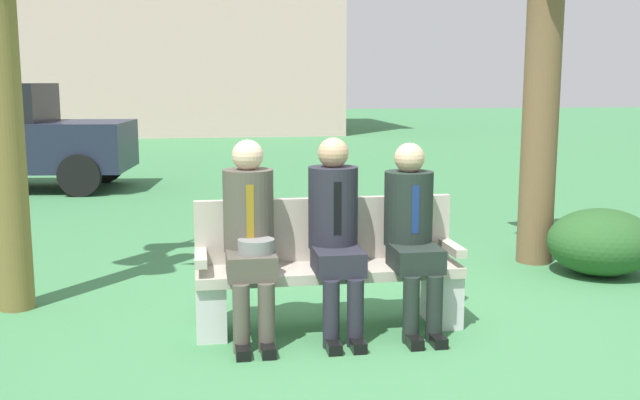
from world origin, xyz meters
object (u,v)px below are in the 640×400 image
park_bench (328,269)px  seated_man_left (250,230)px  parked_car_near (2,137)px  shrub_near_bench (601,242)px  seated_man_middle (335,226)px  building_backdrop (178,3)px  seated_man_right (412,227)px

park_bench → seated_man_left: bearing=-166.9°
parked_car_near → shrub_near_bench: bearing=-44.0°
seated_man_middle → building_backdrop: 21.59m
building_backdrop → seated_man_right: bearing=-84.6°
seated_man_right → parked_car_near: bearing=121.1°
parked_car_near → building_backdrop: size_ratio=0.38×
seated_man_middle → shrub_near_bench: size_ratio=1.40×
seated_man_middle → parked_car_near: 8.46m
shrub_near_bench → parked_car_near: size_ratio=0.24×
seated_man_left → seated_man_right: seated_man_left is taller
seated_man_middle → parked_car_near: size_ratio=0.33×
park_bench → seated_man_right: (0.56, -0.13, 0.31)m
seated_man_right → shrub_near_bench: (2.09, 1.11, -0.43)m
parked_car_near → building_backdrop: building_backdrop is taller
parked_car_near → building_backdrop: (2.52, 13.76, 3.49)m
seated_man_middle → shrub_near_bench: 2.88m
park_bench → seated_man_right: seated_man_right is taller
park_bench → seated_man_left: 0.65m
seated_man_left → parked_car_near: bearing=114.4°
seated_man_left → seated_man_middle: size_ratio=1.00×
seated_man_middle → seated_man_right: (0.54, -0.00, -0.02)m
shrub_near_bench → parked_car_near: (-6.59, 6.37, 0.54)m
seated_man_middle → shrub_near_bench: seated_man_middle is taller
park_bench → shrub_near_bench: size_ratio=1.92×
seated_man_left → parked_car_near: 8.22m
seated_man_left → seated_man_middle: (0.58, 0.01, 0.01)m
park_bench → seated_man_middle: (0.03, -0.12, 0.33)m
seated_man_right → shrub_near_bench: size_ratio=1.36×
park_bench → seated_man_left: size_ratio=1.38×
seated_man_left → seated_man_middle: bearing=0.6°
seated_man_right → parked_car_near: parked_car_near is taller
seated_man_left → shrub_near_bench: size_ratio=1.40×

